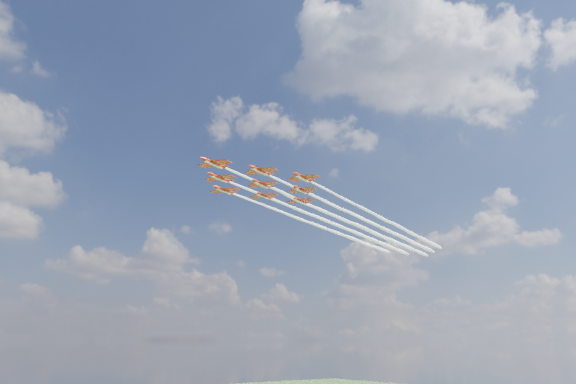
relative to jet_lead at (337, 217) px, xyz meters
The scene contains 9 objects.
jet_lead is the anchor object (origin of this frame).
jet_row2_port 12.82m from the jet_lead, ahead, with size 139.60×60.01×2.50m.
jet_row2_starb 12.82m from the jet_lead, 52.97° to the left, with size 139.60×60.01×2.50m.
jet_row3_port 25.63m from the jet_lead, ahead, with size 139.60×60.01×2.50m.
jet_row3_centre 22.04m from the jet_lead, 22.29° to the left, with size 139.60×60.01×2.50m.
jet_row3_starb 25.63m from the jet_lead, 52.97° to the left, with size 139.60×60.01×2.50m.
jet_row4_port 33.71m from the jet_lead, 11.10° to the left, with size 139.60×60.01×2.50m.
jet_row4_starb 33.71m from the jet_lead, 33.47° to the left, with size 139.60×60.01×2.50m.
jet_tail 44.09m from the jet_lead, 22.29° to the left, with size 139.60×60.01×2.50m.
Camera 1 is at (-80.80, -121.63, 35.22)m, focal length 35.00 mm.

